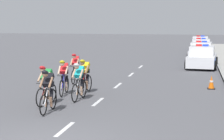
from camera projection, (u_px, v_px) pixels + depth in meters
kerb_edge at (223, 75)px, 22.42m from camera, size 0.16×60.00×0.13m
lane_markings_centre at (109, 93)px, 17.43m from camera, size 0.14×21.60×0.01m
cyclist_lead at (48, 90)px, 13.64m from camera, size 0.42×1.72×1.56m
cyclist_second at (46, 84)px, 14.89m from camera, size 0.44×1.72×1.56m
cyclist_third at (79, 81)px, 15.77m from camera, size 0.43×1.72×1.56m
cyclist_fourth at (64, 77)px, 16.89m from camera, size 0.45×1.72×1.56m
cyclist_fifth at (85, 76)px, 17.25m from camera, size 0.44×1.72×1.56m
cyclist_sixth at (75, 68)px, 20.14m from camera, size 0.43×1.72×1.56m
police_car_nearest at (202, 58)px, 26.60m from camera, size 2.25×4.52×1.59m
police_car_second at (201, 52)px, 31.17m from camera, size 2.22×4.51×1.59m
police_car_third at (201, 48)px, 36.43m from camera, size 2.02×4.41×1.59m
police_car_furthest at (200, 44)px, 41.81m from camera, size 2.12×4.46×1.59m
traffic_cone_near at (211, 82)px, 18.34m from camera, size 0.36×0.36×0.64m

